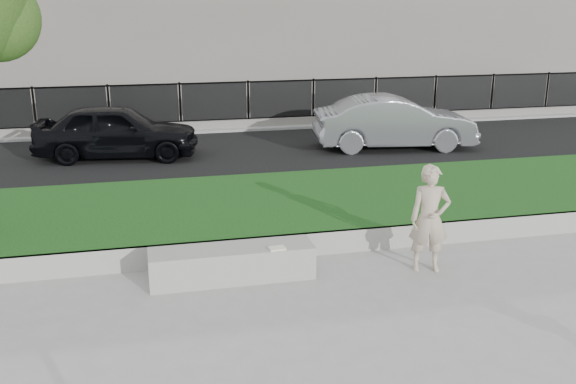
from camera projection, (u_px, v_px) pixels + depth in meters
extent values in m
plane|color=gray|center=(277.00, 286.00, 9.65)|extent=(90.00, 90.00, 0.00)
cube|color=black|center=(245.00, 211.00, 12.39)|extent=(34.00, 4.00, 0.40)
cube|color=gray|center=(264.00, 248.00, 10.56)|extent=(34.00, 0.08, 0.40)
cube|color=black|center=(213.00, 156.00, 17.57)|extent=(34.00, 7.00, 0.04)
cube|color=gray|center=(197.00, 124.00, 21.76)|extent=(34.00, 3.00, 0.12)
cube|color=slate|center=(200.00, 125.00, 20.77)|extent=(32.00, 0.30, 0.24)
cube|color=black|center=(199.00, 105.00, 20.59)|extent=(32.00, 0.04, 1.50)
cube|color=black|center=(198.00, 83.00, 20.39)|extent=(32.00, 0.05, 0.05)
cube|color=black|center=(200.00, 121.00, 20.74)|extent=(32.00, 0.05, 0.05)
cube|color=gray|center=(232.00, 263.00, 9.81)|extent=(2.50, 0.63, 0.51)
imported|color=#BDAA92|center=(430.00, 219.00, 9.98)|extent=(0.71, 0.55, 1.71)
cube|color=white|center=(277.00, 248.00, 9.68)|extent=(0.25, 0.19, 0.03)
imported|color=black|center=(117.00, 131.00, 17.06)|extent=(4.46, 2.29, 1.45)
imported|color=gray|center=(394.00, 122.00, 18.18)|extent=(4.68, 2.17, 1.49)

